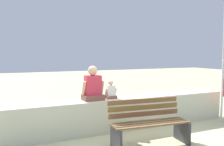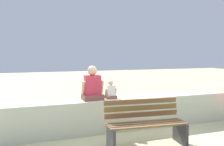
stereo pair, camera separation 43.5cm
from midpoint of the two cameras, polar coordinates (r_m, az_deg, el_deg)
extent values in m
plane|color=#C1BE8D|center=(5.17, 4.66, -15.79)|extent=(40.00, 40.00, 0.00)
cube|color=beige|center=(5.88, 0.06, -9.42)|extent=(5.86, 0.54, 0.75)
cube|color=brown|center=(4.69, 7.39, -12.17)|extent=(1.55, 0.22, 0.03)
cube|color=brown|center=(4.78, 6.78, -11.81)|extent=(1.55, 0.22, 0.03)
cube|color=brown|center=(4.88, 6.20, -11.47)|extent=(1.55, 0.22, 0.03)
cube|color=brown|center=(4.98, 5.64, -11.14)|extent=(1.55, 0.22, 0.03)
cube|color=brown|center=(5.04, 5.14, -9.52)|extent=(1.55, 0.19, 0.10)
cube|color=brown|center=(5.03, 5.05, -8.03)|extent=(1.55, 0.19, 0.10)
cube|color=brown|center=(5.03, 4.95, -6.53)|extent=(1.55, 0.19, 0.10)
cube|color=#2D2D33|center=(4.66, -1.82, -15.16)|extent=(0.10, 0.53, 0.45)
cube|color=#2D2D33|center=(5.23, 13.76, -13.04)|extent=(0.10, 0.53, 0.45)
cube|color=brown|center=(5.56, -6.76, -5.68)|extent=(0.46, 0.37, 0.12)
cube|color=#CA2F44|center=(5.52, -6.78, -2.82)|extent=(0.35, 0.23, 0.44)
cylinder|color=#D7AF85|center=(5.45, -8.90, -3.50)|extent=(0.07, 0.17, 0.32)
cylinder|color=#D7AF85|center=(5.58, -4.58, -3.27)|extent=(0.07, 0.17, 0.32)
sphere|color=#D7AF85|center=(5.49, -6.82, 0.56)|extent=(0.22, 0.22, 0.22)
cube|color=brown|center=(5.71, -2.51, -5.66)|extent=(0.25, 0.21, 0.07)
cube|color=white|center=(5.69, -2.51, -4.14)|extent=(0.19, 0.13, 0.24)
cylinder|color=#DEAC89|center=(5.64, -3.60, -4.51)|extent=(0.04, 0.10, 0.17)
cylinder|color=#DEAC89|center=(5.73, -1.35, -4.36)|extent=(0.04, 0.10, 0.17)
sphere|color=#DEAC89|center=(5.66, -2.52, -2.34)|extent=(0.12, 0.12, 0.12)
cylinder|color=#B7B7BC|center=(6.82, 23.00, 2.12)|extent=(0.05, 0.05, 3.10)
camera|label=1|loc=(0.22, -92.21, -0.18)|focal=38.96mm
camera|label=2|loc=(0.22, 87.79, 0.18)|focal=38.96mm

